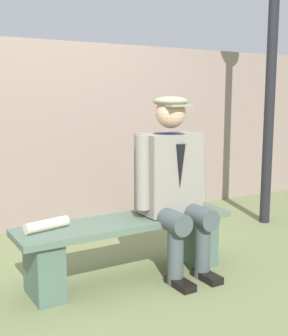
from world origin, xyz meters
TOP-DOWN VIEW (x-y plane):
  - ground_plane at (0.00, 0.00)m, footprint 30.00×30.00m
  - bench at (0.00, 0.00)m, footprint 1.55×0.39m
  - seated_man at (-0.34, 0.06)m, footprint 0.58×0.58m
  - rolled_magazine at (0.56, -0.04)m, footprint 0.30×0.13m
  - stadium_wall at (0.00, -1.61)m, footprint 12.00×0.24m
  - lamp_post at (-1.87, -0.51)m, footprint 0.28×0.28m

SIDE VIEW (x-z plane):
  - ground_plane at x=0.00m, z-range 0.00..0.00m
  - bench at x=0.00m, z-range 0.06..0.48m
  - rolled_magazine at x=0.56m, z-range 0.42..0.49m
  - seated_man at x=-0.34m, z-range 0.05..1.32m
  - stadium_wall at x=0.00m, z-range 0.00..1.79m
  - lamp_post at x=-1.87m, z-range 0.52..3.33m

